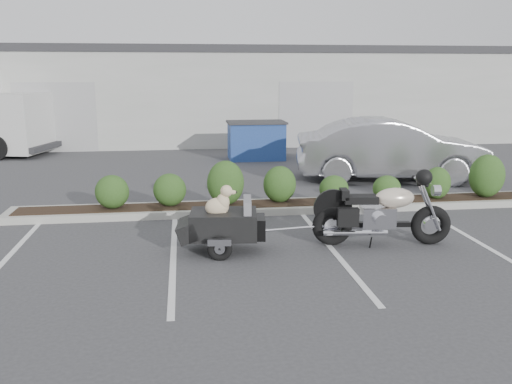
{
  "coord_description": "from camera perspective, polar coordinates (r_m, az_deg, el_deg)",
  "views": [
    {
      "loc": [
        -1.28,
        -9.21,
        2.99
      ],
      "look_at": [
        0.06,
        0.73,
        0.75
      ],
      "focal_mm": 38.0,
      "sensor_mm": 36.0,
      "label": 1
    }
  ],
  "objects": [
    {
      "name": "ground",
      "position": [
        9.77,
        0.22,
        -5.24
      ],
      "size": [
        90.0,
        90.0,
        0.0
      ],
      "primitive_type": "plane",
      "color": "#38383A",
      "rests_on": "ground"
    },
    {
      "name": "planter_kerb",
      "position": [
        11.99,
        3.51,
        -1.5
      ],
      "size": [
        12.0,
        1.0,
        0.15
      ],
      "primitive_type": "cube",
      "color": "#9E9E93",
      "rests_on": "ground"
    },
    {
      "name": "building",
      "position": [
        26.26,
        -4.98,
        10.38
      ],
      "size": [
        26.0,
        10.0,
        4.0
      ],
      "primitive_type": "cube",
      "color": "#9EA099",
      "rests_on": "ground"
    },
    {
      "name": "motorcycle",
      "position": [
        9.69,
        13.14,
        -2.26
      ],
      "size": [
        2.45,
        0.88,
        1.41
      ],
      "rotation": [
        0.0,
        0.0,
        -0.11
      ],
      "color": "black",
      "rests_on": "ground"
    },
    {
      "name": "sedan",
      "position": [
        15.53,
        14.07,
        4.33
      ],
      "size": [
        5.46,
        2.68,
        1.72
      ],
      "primitive_type": "imported",
      "rotation": [
        0.0,
        0.0,
        1.4
      ],
      "color": "#A5A5AC",
      "rests_on": "ground"
    },
    {
      "name": "pet_trailer",
      "position": [
        9.14,
        -3.53,
        -3.31
      ],
      "size": [
        1.97,
        1.11,
        1.17
      ],
      "rotation": [
        0.0,
        0.0,
        -0.11
      ],
      "color": "black",
      "rests_on": "ground"
    },
    {
      "name": "dumpster",
      "position": [
        18.83,
        0.02,
        5.49
      ],
      "size": [
        1.99,
        1.36,
        1.31
      ],
      "rotation": [
        0.0,
        0.0,
        0.0
      ],
      "color": "navy",
      "rests_on": "ground"
    }
  ]
}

